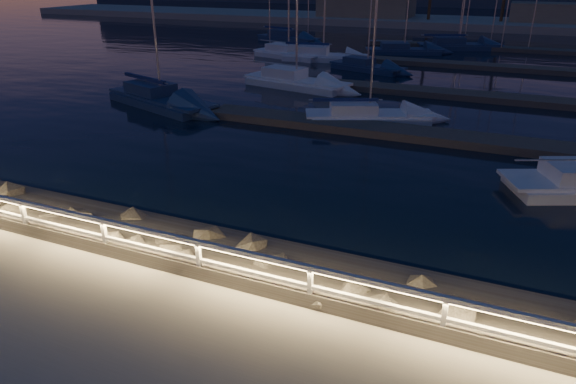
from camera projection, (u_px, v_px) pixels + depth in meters
name	position (u px, v px, depth m)	size (l,w,h in m)	color
ground	(271.00, 295.00, 12.38)	(400.00, 400.00, 0.00)	#9E998F
harbor_water	(445.00, 86.00, 39.06)	(400.00, 440.00, 0.60)	black
guard_rail	(268.00, 267.00, 12.10)	(44.11, 0.12, 1.06)	white
riprap	(200.00, 254.00, 14.43)	(25.99, 2.45, 1.18)	#625D54
floating_docks	(448.00, 76.00, 39.91)	(22.00, 36.00, 0.40)	#60574F
far_shore	(485.00, 21.00, 74.67)	(160.00, 14.00, 5.20)	#9E998F
sailboat_a	(294.00, 81.00, 36.80)	(8.32, 3.97, 13.75)	white
sailboat_b	(366.00, 115.00, 28.42)	(7.17, 4.55, 11.91)	white
sailboat_e	(287.00, 53.00, 49.05)	(7.67, 4.02, 12.66)	white
sailboat_f	(159.00, 98.00, 31.89)	(8.83, 5.16, 14.56)	navy
sailboat_i	(321.00, 56.00, 47.47)	(8.21, 3.59, 13.62)	white
sailboat_j	(366.00, 66.00, 42.92)	(6.83, 3.85, 11.25)	navy
sailboat_k	(402.00, 50.00, 51.43)	(7.78, 4.68, 12.80)	navy
sailboat_m	(287.00, 38.00, 59.90)	(8.23, 4.29, 13.58)	navy
sailboat_n	(457.00, 45.00, 54.17)	(8.64, 5.24, 14.28)	navy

